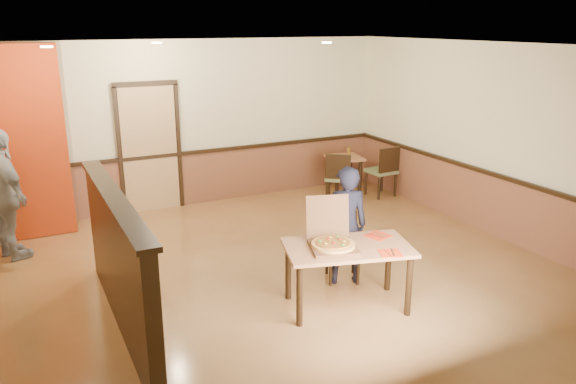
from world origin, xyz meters
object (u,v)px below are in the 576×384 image
main_table (348,255)px  side_chair_left (339,176)px  side_table (344,165)px  diner (345,226)px  diner_chair (342,243)px  side_chair_right (384,169)px  condiment (349,152)px  passerby (5,195)px  pizza_box (332,241)px

main_table → side_chair_left: (1.88, 3.25, -0.12)m
side_table → diner: 3.91m
diner_chair → side_chair_right: (2.47, 2.56, 0.06)m
side_chair_left → side_chair_right: size_ratio=0.98×
diner_chair → condiment: (2.12, 3.20, 0.29)m
side_chair_left → main_table: bearing=97.1°
side_table → passerby: 5.72m
side_chair_left → diner: diner is taller
passerby → pizza_box: bearing=-159.3°
diner_chair → diner: bearing=-85.9°
main_table → condiment: (2.48, 3.88, 0.12)m
main_table → diner_chair: size_ratio=1.85×
diner → passerby: bearing=-16.2°
diner_chair → side_table: size_ratio=1.15×
main_table → side_table: main_table is taller
side_chair_left → passerby: 5.19m
side_chair_left → passerby: (-5.18, -0.09, 0.39)m
main_table → side_chair_right: 4.29m
condiment → main_table: bearing=-122.6°
side_chair_left → side_table: bearing=-92.0°
side_chair_left → pizza_box: pizza_box is taller
side_chair_right → side_table: (-0.45, 0.62, -0.02)m
main_table → pizza_box: pizza_box is taller
side_chair_left → side_table: 0.78m
main_table → passerby: bearing=151.9°
side_chair_left → passerby: bearing=38.1°
side_chair_right → pizza_box: bearing=43.1°
pizza_box → condiment: bearing=72.5°
side_table → diner: diner is taller
diner_chair → side_chair_left: size_ratio=0.90×
side_chair_right → passerby: passerby is taller
side_chair_left → side_chair_right: (0.95, -0.02, 0.01)m
side_table → side_chair_right: bearing=-53.7°
main_table → side_chair_left: bearing=75.6°
pizza_box → diner_chair: bearing=67.1°
side_table → pizza_box: 4.58m
main_table → pizza_box: (-0.17, 0.05, 0.17)m
pizza_box → diner: bearing=62.9°
main_table → diner: size_ratio=1.04×
diner → passerby: size_ratio=0.83×
side_chair_right → side_table: bearing=-57.4°
side_table → passerby: bearing=-173.0°
main_table → side_chair_left: side_chair_left is taller
condiment → pizza_box: bearing=-124.7°
side_chair_left → diner: 3.14m
main_table → side_table: size_ratio=2.14×
main_table → diner_chair: bearing=78.0°
passerby → side_table: bearing=-107.5°
side_chair_right → condiment: (-0.35, 0.64, 0.23)m
main_table → passerby: 4.58m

